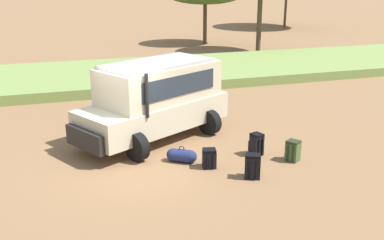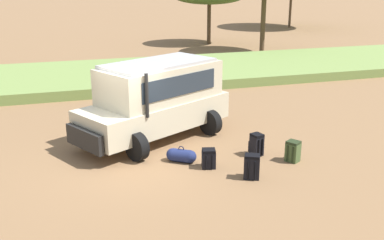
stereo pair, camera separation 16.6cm
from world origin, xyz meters
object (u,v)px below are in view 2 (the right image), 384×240
at_px(backpack_outermost, 209,159).
at_px(duffel_bag_low_black_case, 181,156).
at_px(backpack_beside_front_wheel, 293,151).
at_px(safari_vehicle, 157,98).
at_px(backpack_cluster_center, 252,167).
at_px(backpack_near_rear_wheel, 256,145).

distance_m(backpack_outermost, duffel_bag_low_black_case, 0.85).
distance_m(backpack_beside_front_wheel, backpack_outermost, 2.40).
xyz_separation_m(safari_vehicle, duffel_bag_low_black_case, (0.18, -2.10, -1.11)).
bearing_deg(backpack_beside_front_wheel, backpack_cluster_center, -156.45).
relative_size(safari_vehicle, backpack_beside_front_wheel, 8.96).
bearing_deg(backpack_cluster_center, backpack_near_rear_wheel, 61.00).
bearing_deg(backpack_beside_front_wheel, safari_vehicle, 136.80).
distance_m(backpack_cluster_center, duffel_bag_low_black_case, 2.11).
relative_size(backpack_near_rear_wheel, backpack_outermost, 1.22).
relative_size(backpack_cluster_center, duffel_bag_low_black_case, 0.83).
relative_size(backpack_outermost, duffel_bag_low_black_case, 0.68).
distance_m(backpack_cluster_center, backpack_near_rear_wheel, 1.58).
distance_m(safari_vehicle, backpack_cluster_center, 4.11).
bearing_deg(backpack_cluster_center, safari_vehicle, 113.78).
bearing_deg(backpack_outermost, backpack_beside_front_wheel, -6.50).
distance_m(backpack_cluster_center, backpack_outermost, 1.26).
relative_size(backpack_beside_front_wheel, backpack_near_rear_wheel, 0.91).
xyz_separation_m(backpack_cluster_center, backpack_outermost, (-0.83, 0.95, -0.05)).
relative_size(safari_vehicle, duffel_bag_low_black_case, 6.82).
height_order(backpack_beside_front_wheel, backpack_near_rear_wheel, backpack_near_rear_wheel).
bearing_deg(safari_vehicle, backpack_outermost, -73.96).
xyz_separation_m(backpack_cluster_center, duffel_bag_low_black_case, (-1.43, 1.55, -0.13)).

